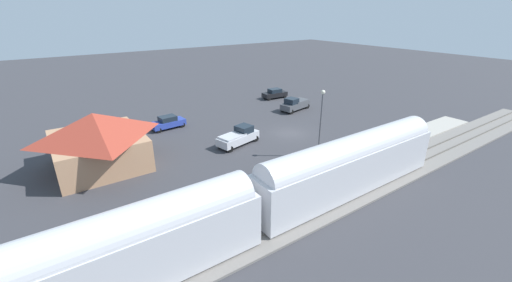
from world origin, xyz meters
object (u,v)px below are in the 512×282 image
Objects in this scene: sedan_blue at (168,122)px; sedan_black at (275,93)px; passenger_train at (254,200)px; station_building at (97,139)px; pedestrian_on_platform at (315,163)px; pickup_silver at (239,136)px; light_pole_near_platform at (321,116)px; pickup_charcoal at (295,104)px.

sedan_black is at bearing -78.66° from sedan_blue.
passenger_train is 19.20m from station_building.
pedestrian_on_platform is at bearing -68.10° from passenger_train.
passenger_train is 38.09m from sedan_black.
pickup_silver is (-14.50, 16.71, 0.15)m from sedan_black.
sedan_black is at bearing -26.95° from light_pole_near_platform.
light_pole_near_platform reaches higher than pickup_charcoal.
passenger_train is at bearing 139.80° from sedan_black.
sedan_black is 0.62× the size of light_pole_near_platform.
pedestrian_on_platform is 0.30× the size of pickup_charcoal.
sedan_blue is 21.01m from light_pole_near_platform.
pickup_charcoal and pickup_silver have the same top height.
pedestrian_on_platform is at bearing 149.73° from sedan_black.
sedan_black is 0.99× the size of sedan_blue.
station_building is 2.15× the size of sedan_blue.
station_building is 22.92m from light_pole_near_platform.
sedan_blue is (3.42, 19.60, -0.15)m from pickup_charcoal.
pickup_charcoal is at bearing 165.64° from sedan_black.
sedan_black is 22.02m from sedan_blue.
passenger_train is 10.81m from pedestrian_on_platform.
pickup_charcoal is at bearing -46.65° from passenger_train.
sedan_blue is at bearing 101.34° from sedan_black.
station_building is 1.75× the size of pickup_charcoal.
passenger_train is 31.09m from pickup_charcoal.
pedestrian_on_platform is at bearing -161.46° from sedan_blue.
light_pole_near_platform is (-7.76, -5.40, 3.65)m from pickup_silver.
station_building reaches higher than pickup_silver.
pedestrian_on_platform is 0.30× the size of pickup_silver.
sedan_black is 0.81× the size of pickup_charcoal.
pickup_charcoal is at bearing -83.55° from station_building.
pedestrian_on_platform is at bearing 143.86° from pickup_charcoal.
pickup_charcoal is (-7.75, 1.98, 0.15)m from sedan_black.
station_building reaches higher than passenger_train.
passenger_train is 5.36× the size of light_pole_near_platform.
station_building is 5.82× the size of pedestrian_on_platform.
pickup_silver is at bearing -154.39° from sedan_blue.
light_pole_near_platform is (-22.26, 11.32, 3.80)m from sedan_black.
light_pole_near_platform is at bearing -49.73° from pedestrian_on_platform.
pickup_silver is at bearing -28.29° from passenger_train.
sedan_black is 8.00m from pickup_charcoal.
sedan_black is at bearing -14.36° from pickup_charcoal.
pickup_charcoal is 17.63m from light_pole_near_platform.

